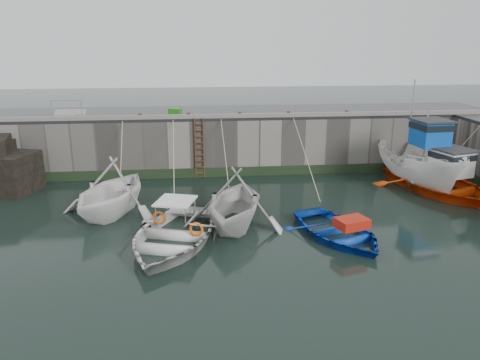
{
  "coord_description": "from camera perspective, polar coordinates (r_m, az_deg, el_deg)",
  "views": [
    {
      "loc": [
        -2.31,
        -14.26,
        7.08
      ],
      "look_at": [
        -0.32,
        5.23,
        1.2
      ],
      "focal_mm": 35.0,
      "sensor_mm": 36.0,
      "label": 1
    }
  ],
  "objects": [
    {
      "name": "railing",
      "position": [
        26.57,
        -19.99,
        7.67
      ],
      "size": [
        1.6,
        1.05,
        1.0
      ],
      "color": "#A5A8AD",
      "rests_on": "road_back"
    },
    {
      "name": "bollard_c",
      "position": [
        24.93,
        0.01,
        7.98
      ],
      "size": [
        0.18,
        0.18,
        0.28
      ],
      "primitive_type": "cylinder",
      "color": "#3F1E0F",
      "rests_on": "road_back"
    },
    {
      "name": "road_back",
      "position": [
        27.16,
        -0.9,
        8.24
      ],
      "size": [
        30.0,
        5.0,
        0.16
      ],
      "primitive_type": "cube",
      "color": "black",
      "rests_on": "quay_back"
    },
    {
      "name": "boat_near_blue",
      "position": [
        17.28,
        -8.21,
        -7.67
      ],
      "size": [
        5.55,
        6.64,
        1.18
      ],
      "primitive_type": "imported",
      "rotation": [
        0.0,
        0.0,
        -0.29
      ],
      "color": "silver",
      "rests_on": "ground"
    },
    {
      "name": "boat_far_white",
      "position": [
        25.09,
        21.08,
        1.7
      ],
      "size": [
        3.11,
        6.77,
        5.53
      ],
      "rotation": [
        0.0,
        0.0,
        0.1
      ],
      "color": "white",
      "rests_on": "ground"
    },
    {
      "name": "boat_near_white",
      "position": [
        20.73,
        -15.26,
        -3.89
      ],
      "size": [
        5.85,
        6.27,
        2.68
      ],
      "primitive_type": "imported",
      "rotation": [
        0.0,
        0.0,
        -0.35
      ],
      "color": "white",
      "rests_on": "ground"
    },
    {
      "name": "bollard_a",
      "position": [
        24.95,
        -12.07,
        7.63
      ],
      "size": [
        0.18,
        0.18,
        0.28
      ],
      "primitive_type": "cylinder",
      "color": "#3F1E0F",
      "rests_on": "road_back"
    },
    {
      "name": "boat_near_navy_rope",
      "position": [
        23.03,
        7.76,
        -1.36
      ],
      "size": [
        0.04,
        6.54,
        3.1
      ],
      "primitive_type": null,
      "color": "tan",
      "rests_on": "ground"
    },
    {
      "name": "boat_near_white_rope",
      "position": [
        24.28,
        -13.89,
        -0.75
      ],
      "size": [
        0.04,
        3.68,
        3.1
      ],
      "primitive_type": null,
      "color": "tan",
      "rests_on": "ground"
    },
    {
      "name": "algae_back",
      "position": [
        25.27,
        -0.38,
        1.03
      ],
      "size": [
        30.0,
        0.08,
        0.5
      ],
      "primitive_type": "cube",
      "color": "black",
      "rests_on": "ground"
    },
    {
      "name": "boat_far_orange",
      "position": [
        24.61,
        23.14,
        -0.36
      ],
      "size": [
        6.2,
        7.45,
        4.33
      ],
      "rotation": [
        0.0,
        0.0,
        0.28
      ],
      "color": "#FF4B0D",
      "rests_on": "ground"
    },
    {
      "name": "ladder",
      "position": [
        24.79,
        -4.99,
        3.85
      ],
      "size": [
        0.51,
        0.08,
        3.2
      ],
      "color": "#3F1E0F",
      "rests_on": "ground"
    },
    {
      "name": "kerb_back",
      "position": [
        24.82,
        -0.43,
        7.85
      ],
      "size": [
        30.0,
        0.3,
        0.2
      ],
      "primitive_type": "cube",
      "color": "slate",
      "rests_on": "road_back"
    },
    {
      "name": "bollard_e",
      "position": [
        26.16,
        12.88,
        7.98
      ],
      "size": [
        0.18,
        0.18,
        0.28
      ],
      "primitive_type": "cylinder",
      "color": "#3F1E0F",
      "rests_on": "road_back"
    },
    {
      "name": "bollard_b",
      "position": [
        24.8,
        -6.27,
        7.84
      ],
      "size": [
        0.18,
        0.18,
        0.28
      ],
      "primitive_type": "cylinder",
      "color": "#3F1E0F",
      "rests_on": "road_back"
    },
    {
      "name": "boat_near_blacktrim",
      "position": [
        18.77,
        -0.67,
        -5.46
      ],
      "size": [
        5.34,
        5.83,
        2.6
      ],
      "primitive_type": "imported",
      "rotation": [
        0.0,
        0.0,
        -0.25
      ],
      "color": "silver",
      "rests_on": "ground"
    },
    {
      "name": "boat_near_blacktrim_rope",
      "position": [
        23.2,
        -1.73,
        -1.07
      ],
      "size": [
        0.04,
        5.15,
        3.1
      ],
      "primitive_type": null,
      "color": "tan",
      "rests_on": "ground"
    },
    {
      "name": "quay_back",
      "position": [
        27.43,
        -0.89,
        4.97
      ],
      "size": [
        30.0,
        5.0,
        3.0
      ],
      "primitive_type": "cube",
      "color": "slate",
      "rests_on": "ground"
    },
    {
      "name": "bollard_d",
      "position": [
        25.32,
        5.93,
        8.03
      ],
      "size": [
        0.18,
        0.18,
        0.28
      ],
      "primitive_type": "cylinder",
      "color": "#3F1E0F",
      "rests_on": "road_back"
    },
    {
      "name": "boat_near_blue_rope",
      "position": [
        22.42,
        -7.71,
        -1.87
      ],
      "size": [
        0.04,
        6.56,
        3.1
      ],
      "primitive_type": null,
      "color": "tan",
      "rests_on": "ground"
    },
    {
      "name": "fish_crate",
      "position": [
        26.09,
        -7.9,
        8.28
      ],
      "size": [
        0.78,
        0.64,
        0.34
      ],
      "primitive_type": "cube",
      "rotation": [
        0.0,
        0.0,
        -0.43
      ],
      "color": "#227916",
      "rests_on": "road_back"
    },
    {
      "name": "ground",
      "position": [
        16.09,
        3.06,
        -9.43
      ],
      "size": [
        120.0,
        120.0,
        0.0
      ],
      "primitive_type": "plane",
      "color": "black",
      "rests_on": "ground"
    },
    {
      "name": "boat_near_navy",
      "position": [
        18.08,
        11.78,
        -6.73
      ],
      "size": [
        4.53,
        5.41,
        0.96
      ],
      "primitive_type": "imported",
      "rotation": [
        0.0,
        0.0,
        0.3
      ],
      "color": "#0C3CB5",
      "rests_on": "ground"
    }
  ]
}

